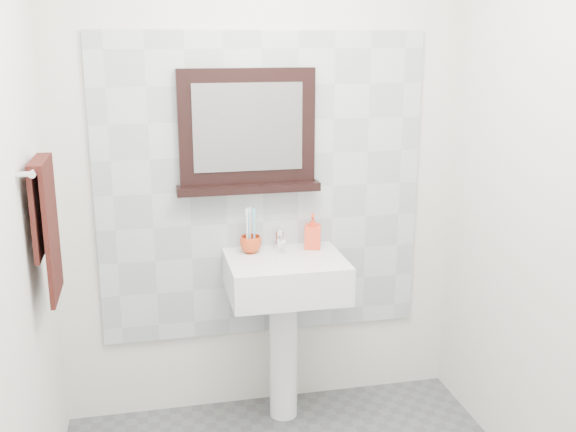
% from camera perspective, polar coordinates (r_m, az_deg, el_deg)
% --- Properties ---
extents(back_wall, '(2.00, 0.01, 2.50)m').
position_cam_1_polar(back_wall, '(3.29, -2.23, 4.08)').
color(back_wall, silver).
rests_on(back_wall, ground).
extents(front_wall, '(2.00, 0.01, 2.50)m').
position_cam_1_polar(front_wall, '(1.29, 15.76, -14.29)').
color(front_wall, silver).
rests_on(front_wall, ground).
extents(left_wall, '(0.01, 2.20, 2.50)m').
position_cam_1_polar(left_wall, '(2.22, -23.14, -2.50)').
color(left_wall, silver).
rests_on(left_wall, ground).
extents(splashback, '(1.60, 0.02, 1.50)m').
position_cam_1_polar(splashback, '(3.30, -2.18, 2.34)').
color(splashback, '#B3BDC2').
rests_on(splashback, back_wall).
extents(pedestal_sink, '(0.55, 0.44, 0.96)m').
position_cam_1_polar(pedestal_sink, '(3.25, -0.24, -6.59)').
color(pedestal_sink, white).
rests_on(pedestal_sink, ground).
extents(toothbrush_cup, '(0.11, 0.11, 0.08)m').
position_cam_1_polar(toothbrush_cup, '(3.25, -3.18, -2.41)').
color(toothbrush_cup, '#CD4018').
rests_on(toothbrush_cup, pedestal_sink).
extents(toothbrushes, '(0.05, 0.04, 0.21)m').
position_cam_1_polar(toothbrushes, '(3.23, -3.26, -1.02)').
color(toothbrushes, white).
rests_on(toothbrushes, toothbrush_cup).
extents(soap_dispenser, '(0.10, 0.10, 0.17)m').
position_cam_1_polar(soap_dispenser, '(3.31, 2.11, -1.29)').
color(soap_dispenser, '#FF1E21').
rests_on(soap_dispenser, pedestal_sink).
extents(framed_mirror, '(0.69, 0.11, 0.58)m').
position_cam_1_polar(framed_mirror, '(3.21, -3.46, 6.96)').
color(framed_mirror, black).
rests_on(framed_mirror, back_wall).
extents(towel_bar, '(0.07, 0.40, 0.03)m').
position_cam_1_polar(towel_bar, '(2.70, -20.36, 4.12)').
color(towel_bar, silver).
rests_on(towel_bar, left_wall).
extents(hand_towel, '(0.06, 0.30, 0.55)m').
position_cam_1_polar(hand_towel, '(2.74, -19.82, -0.18)').
color(hand_towel, black).
rests_on(hand_towel, towel_bar).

